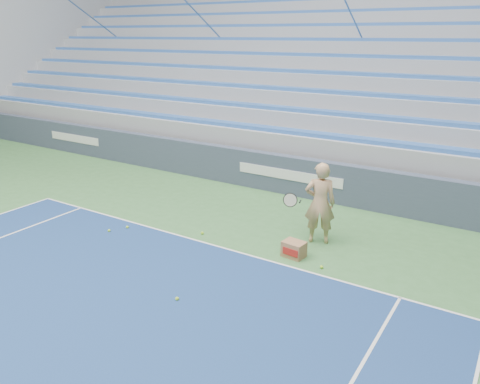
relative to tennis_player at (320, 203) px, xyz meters
name	(u,v)px	position (x,y,z in m)	size (l,w,h in m)	color
sponsor_barrier	(291,175)	(-1.96, 2.60, -0.35)	(30.00, 0.32, 1.10)	#3A4459
bleachers	(362,91)	(-1.97, 8.32, 1.45)	(31.00, 9.15, 7.30)	#96989E
tennis_player	(320,203)	(0.00, 0.00, 0.00)	(0.99, 0.95, 1.81)	tan
ball_box	(294,249)	(-0.13, -0.94, -0.74)	(0.47, 0.39, 0.33)	#956948
tennis_ball_0	(202,233)	(-2.38, -1.04, -0.87)	(0.07, 0.07, 0.07)	#B0E52E
tennis_ball_1	(322,267)	(0.57, -1.12, -0.87)	(0.07, 0.07, 0.07)	#B0E52E
tennis_ball_2	(177,299)	(-1.07, -3.52, -0.87)	(0.07, 0.07, 0.07)	#B0E52E
tennis_ball_3	(109,231)	(-4.29, -2.09, -0.87)	(0.07, 0.07, 0.07)	#B0E52E
tennis_ball_4	(127,227)	(-4.08, -1.72, -0.87)	(0.07, 0.07, 0.07)	#B0E52E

